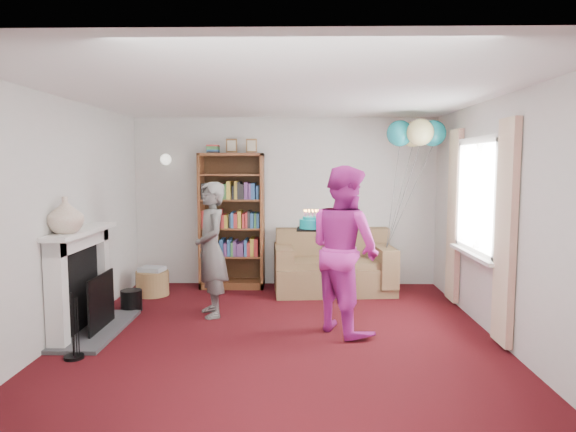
{
  "coord_description": "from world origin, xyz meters",
  "views": [
    {
      "loc": [
        0.19,
        -5.17,
        1.81
      ],
      "look_at": [
        0.08,
        0.6,
        1.23
      ],
      "focal_mm": 32.0,
      "sensor_mm": 36.0,
      "label": 1
    }
  ],
  "objects_px": {
    "sofa": "(333,268)",
    "birthday_cake": "(312,224)",
    "bookcase": "(232,222)",
    "person_striped": "(211,249)",
    "person_magenta": "(344,249)"
  },
  "relations": [
    {
      "from": "sofa",
      "to": "birthday_cake",
      "type": "distance_m",
      "value": 1.81
    },
    {
      "from": "bookcase",
      "to": "birthday_cake",
      "type": "distance_m",
      "value": 2.13
    },
    {
      "from": "birthday_cake",
      "to": "person_striped",
      "type": "bearing_deg",
      "value": 164.21
    },
    {
      "from": "person_striped",
      "to": "birthday_cake",
      "type": "bearing_deg",
      "value": 52.4
    },
    {
      "from": "sofa",
      "to": "birthday_cake",
      "type": "xyz_separation_m",
      "value": [
        -0.35,
        -1.57,
        0.82
      ]
    },
    {
      "from": "sofa",
      "to": "person_striped",
      "type": "height_order",
      "value": "person_striped"
    },
    {
      "from": "birthday_cake",
      "to": "bookcase",
      "type": "bearing_deg",
      "value": 121.81
    },
    {
      "from": "sofa",
      "to": "person_magenta",
      "type": "distance_m",
      "value": 1.86
    },
    {
      "from": "person_magenta",
      "to": "person_striped",
      "type": "bearing_deg",
      "value": 36.95
    },
    {
      "from": "bookcase",
      "to": "person_magenta",
      "type": "xyz_separation_m",
      "value": [
        1.47,
        -2.01,
        -0.06
      ]
    },
    {
      "from": "bookcase",
      "to": "birthday_cake",
      "type": "height_order",
      "value": "bookcase"
    },
    {
      "from": "birthday_cake",
      "to": "person_magenta",
      "type": "bearing_deg",
      "value": -30.22
    },
    {
      "from": "sofa",
      "to": "person_magenta",
      "type": "xyz_separation_m",
      "value": [
        -0.01,
        -1.78,
        0.57
      ]
    },
    {
      "from": "sofa",
      "to": "birthday_cake",
      "type": "height_order",
      "value": "birthday_cake"
    },
    {
      "from": "bookcase",
      "to": "birthday_cake",
      "type": "relative_size",
      "value": 6.67
    }
  ]
}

